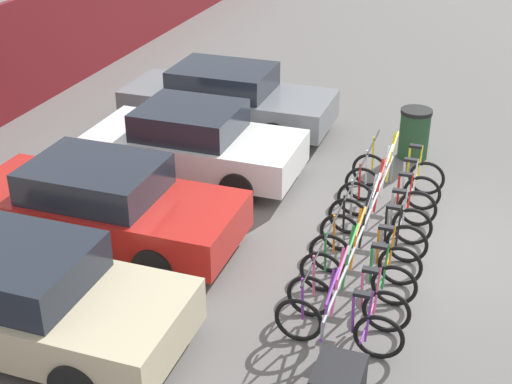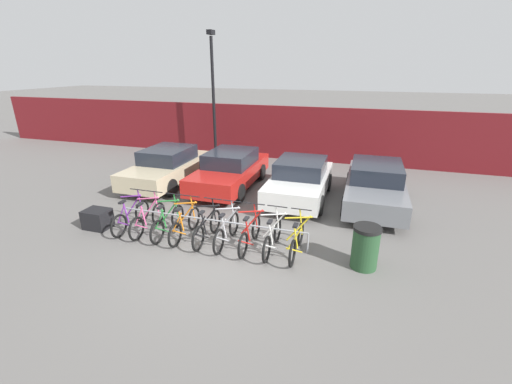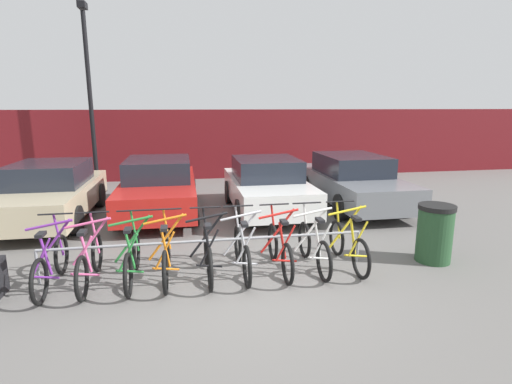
# 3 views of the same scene
# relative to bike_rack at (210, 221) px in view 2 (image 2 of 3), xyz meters

# --- Properties ---
(ground_plane) EXTENTS (120.00, 120.00, 0.00)m
(ground_plane) POSITION_rel_bike_rack_xyz_m (0.60, -0.68, -0.50)
(ground_plane) COLOR #605E5B
(hoarding_wall) EXTENTS (36.00, 0.16, 2.58)m
(hoarding_wall) POSITION_rel_bike_rack_xyz_m (0.60, 8.82, 0.79)
(hoarding_wall) COLOR maroon
(hoarding_wall) RESTS_ON ground
(bike_rack) EXTENTS (5.30, 0.04, 0.57)m
(bike_rack) POSITION_rel_bike_rack_xyz_m (0.00, 0.00, 0.00)
(bike_rack) COLOR gray
(bike_rack) RESTS_ON ground
(bicycle_purple) EXTENTS (0.68, 1.71, 1.05)m
(bicycle_purple) POSITION_rel_bike_rack_xyz_m (-2.38, -0.15, -0.12)
(bicycle_purple) COLOR black
(bicycle_purple) RESTS_ON ground
(bicycle_pink) EXTENTS (0.68, 1.71, 1.05)m
(bicycle_pink) POSITION_rel_bike_rack_xyz_m (-1.82, -0.15, -0.12)
(bicycle_pink) COLOR black
(bicycle_pink) RESTS_ON ground
(bicycle_green) EXTENTS (0.68, 1.71, 1.05)m
(bicycle_green) POSITION_rel_bike_rack_xyz_m (-1.19, -0.15, -0.12)
(bicycle_green) COLOR black
(bicycle_green) RESTS_ON ground
(bicycle_orange) EXTENTS (0.68, 1.71, 1.05)m
(bicycle_orange) POSITION_rel_bike_rack_xyz_m (-0.67, -0.15, -0.12)
(bicycle_orange) COLOR black
(bicycle_orange) RESTS_ON ground
(bicycle_black) EXTENTS (0.68, 1.71, 1.05)m
(bicycle_black) POSITION_rel_bike_rack_xyz_m (-0.02, -0.15, -0.12)
(bicycle_black) COLOR black
(bicycle_black) RESTS_ON ground
(bicycle_silver) EXTENTS (0.68, 1.71, 1.05)m
(bicycle_silver) POSITION_rel_bike_rack_xyz_m (0.54, -0.15, -0.12)
(bicycle_silver) COLOR black
(bicycle_silver) RESTS_ON ground
(bicycle_red) EXTENTS (0.68, 1.71, 1.05)m
(bicycle_red) POSITION_rel_bike_rack_xyz_m (1.17, -0.15, -0.12)
(bicycle_red) COLOR black
(bicycle_red) RESTS_ON ground
(bicycle_white) EXTENTS (0.68, 1.71, 1.05)m
(bicycle_white) POSITION_rel_bike_rack_xyz_m (1.76, -0.15, -0.12)
(bicycle_white) COLOR black
(bicycle_white) RESTS_ON ground
(bicycle_yellow) EXTENTS (0.68, 1.71, 1.05)m
(bicycle_yellow) POSITION_rel_bike_rack_xyz_m (2.38, -0.15, -0.12)
(bicycle_yellow) COLOR black
(bicycle_yellow) RESTS_ON ground
(car_beige) EXTENTS (1.91, 4.30, 1.40)m
(car_beige) POSITION_rel_bike_rack_xyz_m (-3.52, 3.75, 0.19)
(car_beige) COLOR #C1B28E
(car_beige) RESTS_ON ground
(car_red) EXTENTS (1.91, 4.40, 1.40)m
(car_red) POSITION_rel_bike_rack_xyz_m (-1.01, 4.03, 0.19)
(car_red) COLOR red
(car_red) RESTS_ON ground
(car_white) EXTENTS (1.91, 4.00, 1.40)m
(car_white) POSITION_rel_bike_rack_xyz_m (1.73, 3.63, 0.19)
(car_white) COLOR silver
(car_white) RESTS_ON ground
(car_grey) EXTENTS (1.91, 4.58, 1.40)m
(car_grey) POSITION_rel_bike_rack_xyz_m (4.20, 3.91, 0.19)
(car_grey) COLOR slate
(car_grey) RESTS_ON ground
(lamp_post) EXTENTS (0.24, 0.44, 5.87)m
(lamp_post) POSITION_rel_bike_rack_xyz_m (-3.29, 7.83, 2.79)
(lamp_post) COLOR black
(lamp_post) RESTS_ON ground
(trash_bin) EXTENTS (0.63, 0.63, 1.03)m
(trash_bin) POSITION_rel_bike_rack_xyz_m (3.97, -0.21, 0.02)
(trash_bin) COLOR #234728
(trash_bin) RESTS_ON ground
(cargo_crate) EXTENTS (0.70, 0.56, 0.55)m
(cargo_crate) POSITION_rel_bike_rack_xyz_m (-3.36, -0.38, -0.23)
(cargo_crate) COLOR black
(cargo_crate) RESTS_ON ground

